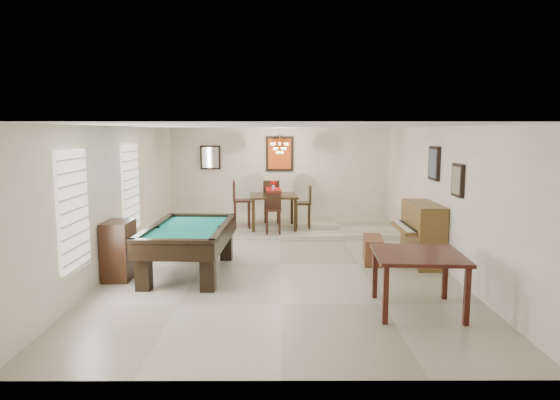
{
  "coord_description": "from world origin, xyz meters",
  "views": [
    {
      "loc": [
        -0.03,
        -9.26,
        2.51
      ],
      "look_at": [
        0.0,
        0.6,
        1.15
      ],
      "focal_mm": 32.0,
      "sensor_mm": 36.0,
      "label": 1
    }
  ],
  "objects_px": {
    "apothecary_chest": "(119,250)",
    "chandelier": "(280,144)",
    "dining_chair_north": "(272,201)",
    "square_table": "(417,282)",
    "pool_table": "(189,250)",
    "dining_chair_south": "(273,213)",
    "dining_table": "(273,209)",
    "upright_piano": "(415,233)",
    "dining_chair_east": "(303,207)",
    "piano_bench": "(373,250)",
    "dining_chair_west": "(242,204)",
    "flower_vase": "(273,185)"
  },
  "relations": [
    {
      "from": "apothecary_chest",
      "to": "chandelier",
      "type": "height_order",
      "value": "chandelier"
    },
    {
      "from": "square_table",
      "to": "dining_chair_south",
      "type": "relative_size",
      "value": 1.22
    },
    {
      "from": "piano_bench",
      "to": "chandelier",
      "type": "distance_m",
      "value": 4.06
    },
    {
      "from": "dining_chair_west",
      "to": "piano_bench",
      "type": "bearing_deg",
      "value": -143.36
    },
    {
      "from": "pool_table",
      "to": "dining_chair_east",
      "type": "distance_m",
      "value": 4.23
    },
    {
      "from": "apothecary_chest",
      "to": "dining_chair_south",
      "type": "height_order",
      "value": "dining_chair_south"
    },
    {
      "from": "pool_table",
      "to": "piano_bench",
      "type": "relative_size",
      "value": 2.81
    },
    {
      "from": "upright_piano",
      "to": "flower_vase",
      "type": "relative_size",
      "value": 5.68
    },
    {
      "from": "dining_chair_north",
      "to": "dining_chair_east",
      "type": "bearing_deg",
      "value": 141.79
    },
    {
      "from": "piano_bench",
      "to": "dining_chair_east",
      "type": "distance_m",
      "value": 3.15
    },
    {
      "from": "apothecary_chest",
      "to": "flower_vase",
      "type": "height_order",
      "value": "flower_vase"
    },
    {
      "from": "upright_piano",
      "to": "chandelier",
      "type": "xyz_separation_m",
      "value": [
        -2.59,
        3.12,
        1.62
      ]
    },
    {
      "from": "dining_table",
      "to": "dining_chair_east",
      "type": "xyz_separation_m",
      "value": [
        0.73,
        0.01,
        0.06
      ]
    },
    {
      "from": "flower_vase",
      "to": "chandelier",
      "type": "relative_size",
      "value": 0.41
    },
    {
      "from": "pool_table",
      "to": "upright_piano",
      "type": "height_order",
      "value": "upright_piano"
    },
    {
      "from": "dining_chair_south",
      "to": "dining_chair_north",
      "type": "bearing_deg",
      "value": 91.5
    },
    {
      "from": "square_table",
      "to": "flower_vase",
      "type": "relative_size",
      "value": 4.91
    },
    {
      "from": "flower_vase",
      "to": "dining_chair_east",
      "type": "distance_m",
      "value": 0.91
    },
    {
      "from": "upright_piano",
      "to": "dining_chair_east",
      "type": "relative_size",
      "value": 1.31
    },
    {
      "from": "upright_piano",
      "to": "dining_table",
      "type": "distance_m",
      "value": 4.0
    },
    {
      "from": "square_table",
      "to": "dining_chair_east",
      "type": "bearing_deg",
      "value": 103.74
    },
    {
      "from": "upright_piano",
      "to": "square_table",
      "type": "bearing_deg",
      "value": -104.59
    },
    {
      "from": "flower_vase",
      "to": "piano_bench",
      "type": "bearing_deg",
      "value": -55.84
    },
    {
      "from": "dining_chair_north",
      "to": "dining_chair_west",
      "type": "distance_m",
      "value": 1.05
    },
    {
      "from": "pool_table",
      "to": "dining_chair_south",
      "type": "height_order",
      "value": "dining_chair_south"
    },
    {
      "from": "dining_table",
      "to": "dining_chair_north",
      "type": "xyz_separation_m",
      "value": [
        -0.04,
        0.77,
        0.09
      ]
    },
    {
      "from": "piano_bench",
      "to": "upright_piano",
      "type": "bearing_deg",
      "value": -3.26
    },
    {
      "from": "chandelier",
      "to": "dining_table",
      "type": "bearing_deg",
      "value": -127.29
    },
    {
      "from": "dining_table",
      "to": "chandelier",
      "type": "bearing_deg",
      "value": 52.71
    },
    {
      "from": "square_table",
      "to": "dining_chair_south",
      "type": "distance_m",
      "value": 5.22
    },
    {
      "from": "dining_chair_north",
      "to": "dining_chair_east",
      "type": "height_order",
      "value": "dining_chair_north"
    },
    {
      "from": "dining_chair_north",
      "to": "chandelier",
      "type": "bearing_deg",
      "value": 115.58
    },
    {
      "from": "dining_chair_west",
      "to": "chandelier",
      "type": "distance_m",
      "value": 1.77
    },
    {
      "from": "upright_piano",
      "to": "dining_chair_south",
      "type": "xyz_separation_m",
      "value": [
        -2.74,
        2.21,
        0.03
      ]
    },
    {
      "from": "upright_piano",
      "to": "flower_vase",
      "type": "distance_m",
      "value": 4.05
    },
    {
      "from": "piano_bench",
      "to": "dining_chair_south",
      "type": "height_order",
      "value": "dining_chair_south"
    },
    {
      "from": "dining_chair_east",
      "to": "pool_table",
      "type": "bearing_deg",
      "value": -30.96
    },
    {
      "from": "square_table",
      "to": "dining_chair_north",
      "type": "height_order",
      "value": "dining_chair_north"
    },
    {
      "from": "pool_table",
      "to": "dining_chair_west",
      "type": "distance_m",
      "value": 3.72
    },
    {
      "from": "piano_bench",
      "to": "apothecary_chest",
      "type": "bearing_deg",
      "value": -166.7
    },
    {
      "from": "square_table",
      "to": "dining_chair_north",
      "type": "distance_m",
      "value": 6.62
    },
    {
      "from": "flower_vase",
      "to": "dining_chair_south",
      "type": "relative_size",
      "value": 0.25
    },
    {
      "from": "apothecary_chest",
      "to": "chandelier",
      "type": "distance_m",
      "value": 5.26
    },
    {
      "from": "piano_bench",
      "to": "dining_chair_west",
      "type": "height_order",
      "value": "dining_chair_west"
    },
    {
      "from": "dining_chair_north",
      "to": "square_table",
      "type": "bearing_deg",
      "value": 115.48
    },
    {
      "from": "dining_chair_west",
      "to": "dining_chair_east",
      "type": "bearing_deg",
      "value": -97.83
    },
    {
      "from": "apothecary_chest",
      "to": "dining_chair_west",
      "type": "relative_size",
      "value": 0.85
    },
    {
      "from": "pool_table",
      "to": "dining_table",
      "type": "xyz_separation_m",
      "value": [
        1.46,
        3.61,
        0.18
      ]
    },
    {
      "from": "upright_piano",
      "to": "dining_chair_south",
      "type": "bearing_deg",
      "value": 141.12
    },
    {
      "from": "square_table",
      "to": "dining_chair_north",
      "type": "relative_size",
      "value": 1.06
    }
  ]
}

